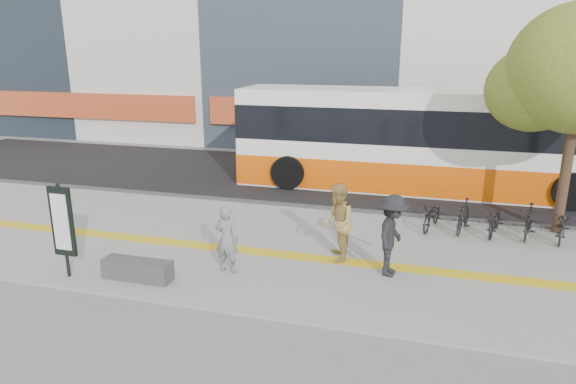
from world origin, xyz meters
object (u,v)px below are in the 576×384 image
(signboard, at_px, (62,223))
(pedestrian_tan, at_px, (337,223))
(bench, at_px, (138,270))
(bus, at_px, (423,143))
(pedestrian_dark, at_px, (392,236))
(seated_woman, at_px, (227,239))

(signboard, height_order, pedestrian_tan, signboard)
(bench, xyz_separation_m, bus, (5.94, 9.70, 1.45))
(bench, distance_m, pedestrian_tan, 4.77)
(signboard, bearing_deg, bus, 53.01)
(bench, distance_m, bus, 11.46)
(pedestrian_dark, bearing_deg, bench, 116.21)
(bus, xyz_separation_m, seated_woman, (-4.14, -8.77, -0.88))
(pedestrian_tan, xyz_separation_m, pedestrian_dark, (1.34, -0.50, -0.01))
(signboard, distance_m, seated_woman, 3.65)
(bench, relative_size, signboard, 0.73)
(signboard, height_order, seated_woman, signboard)
(pedestrian_tan, bearing_deg, bench, -75.52)
(pedestrian_tan, bearing_deg, signboard, -80.14)
(signboard, xyz_separation_m, pedestrian_dark, (7.07, 2.08, -0.34))
(pedestrian_tan, relative_size, pedestrian_dark, 1.02)
(bench, distance_m, signboard, 1.94)
(bench, bearing_deg, pedestrian_dark, 17.98)
(pedestrian_tan, distance_m, pedestrian_dark, 1.43)
(bench, xyz_separation_m, pedestrian_tan, (4.12, 2.28, 0.74))
(bench, distance_m, pedestrian_dark, 5.79)
(bus, distance_m, pedestrian_tan, 7.68)
(bench, relative_size, pedestrian_tan, 0.83)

